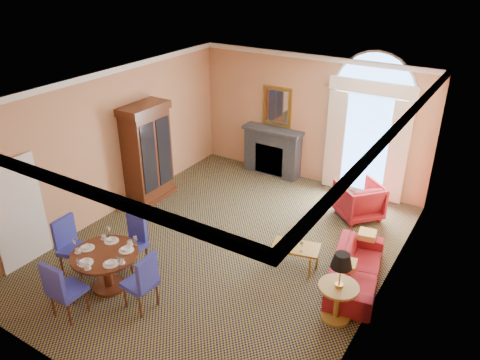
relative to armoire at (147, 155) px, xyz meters
The scene contains 12 objects.
ground 3.05m from the armoire, 16.28° to the right, with size 7.50×7.50×0.00m, color #131033.
room_envelope 3.04m from the armoire, ahead, with size 6.04×7.52×3.45m.
armoire is the anchor object (origin of this frame).
dining_table 3.41m from the armoire, 60.81° to the right, with size 1.16×1.16×0.93m.
dining_chair_north 2.72m from the armoire, 53.92° to the right, with size 0.51×0.53×1.07m.
dining_chair_south 4.19m from the armoire, 67.17° to the right, with size 0.49×0.50×1.07m.
dining_chair_east 3.98m from the armoire, 49.34° to the right, with size 0.53×0.52×1.07m.
dining_chair_west 3.02m from the armoire, 76.63° to the right, with size 0.60×0.60×1.07m.
sofa 5.36m from the armoire, ahead, with size 2.03×0.79×0.59m, color maroon.
armchair 4.91m from the armoire, 21.36° to the left, with size 0.88×0.90×0.82m, color maroon.
coffee_table 4.25m from the armoire, ahead, with size 0.96×0.68×0.76m.
side_table 5.55m from the armoire, 16.03° to the right, with size 0.65×0.65×1.23m.
Camera 1 is at (4.37, -6.50, 5.38)m, focal length 35.00 mm.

